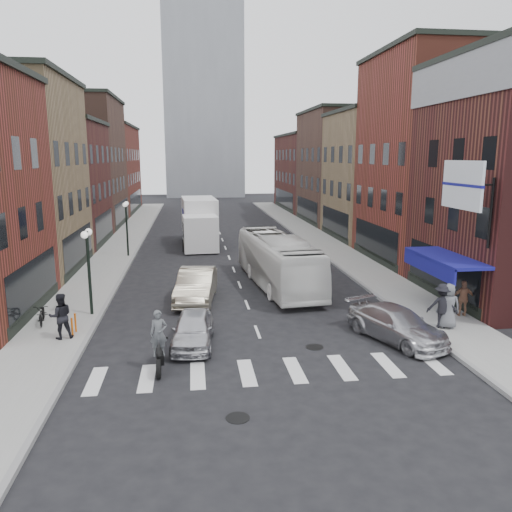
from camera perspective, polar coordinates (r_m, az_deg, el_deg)
The scene contains 30 objects.
ground at distance 20.62m, azimuth 0.54°, elevation -9.61°, with size 160.00×160.00×0.00m, color black.
sidewalk_left at distance 42.12m, azimuth -15.23°, elevation 0.98°, with size 3.00×74.00×0.15m, color gray.
sidewalk_right at distance 43.18m, azimuth 7.72°, elevation 1.53°, with size 3.00×74.00×0.15m, color gray.
curb_left at distance 41.95m, azimuth -13.20°, elevation 0.94°, with size 0.20×74.00×0.16m, color gray.
curb_right at distance 42.83m, azimuth 5.78°, elevation 1.39°, with size 0.20×74.00×0.16m, color gray.
crosswalk_stripes at distance 17.88m, azimuth 1.90°, elevation -13.03°, with size 12.00×2.20×0.01m, color silver.
bldg_left_mid_b at distance 44.85m, azimuth -23.54°, elevation 7.59°, with size 10.30×10.20×10.30m.
bldg_left_far_a at distance 55.46m, azimuth -20.55°, elevation 9.92°, with size 10.30×12.20×13.30m.
bldg_left_far_b at distance 69.19m, azimuth -17.89°, elevation 9.41°, with size 10.30×16.20×11.30m.
bldg_right_mid_a at distance 37.48m, azimuth 21.08°, elevation 10.28°, with size 10.30×10.20×14.30m.
bldg_right_mid_b at distance 46.57m, azimuth 15.09°, elevation 8.86°, with size 10.30×10.20×11.30m.
bldg_right_far_a at distance 56.89m, azimuth 10.87°, elevation 9.94°, with size 10.30×12.20×12.30m.
bldg_right_far_b at distance 70.35m, azimuth 7.26°, elevation 9.47°, with size 10.30×16.20×10.30m.
awning_blue at distance 24.94m, azimuth 20.47°, elevation -0.35°, with size 1.80×5.00×0.78m.
billboard_sign at distance 22.60m, azimuth 22.68°, elevation 7.33°, with size 1.52×3.00×3.70m.
distant_tower at distance 98.68m, azimuth -6.14°, elevation 21.60°, with size 14.00×14.00×50.00m, color #9399A0.
streetlamp_near at distance 23.97m, azimuth -18.64°, elevation 0.02°, with size 0.32×1.22×4.11m.
streetlamp_far at distance 37.63m, azimuth -14.60°, elevation 4.19°, with size 0.32×1.22×4.11m.
bike_rack at distance 22.04m, azimuth -20.10°, elevation -7.41°, with size 0.08×0.68×0.80m.
box_truck at distance 41.89m, azimuth -6.47°, elevation 3.80°, with size 3.06×9.01×3.86m.
motorcycle_rider at distance 17.92m, azimuth -11.01°, elevation -9.65°, with size 0.63×2.14×2.18m.
transit_bus at distance 28.60m, azimuth 2.47°, elevation -0.55°, with size 2.49×10.62×2.96m, color silver.
sedan_left_near at distance 20.06m, azimuth -7.22°, elevation -8.29°, with size 1.57×3.90×1.33m, color silver.
sedan_left_far at distance 25.91m, azimuth -6.83°, elevation -3.35°, with size 1.77×5.06×1.67m, color #BFB49B.
curb_car at distance 21.18m, azimuth 15.77°, elevation -7.53°, with size 1.90×4.68×1.36m, color #B9B9BE.
parked_bicycle at distance 23.96m, azimuth -23.24°, elevation -6.04°, with size 0.59×1.70×0.89m, color black.
ped_left_solo at distance 21.58m, azimuth -21.43°, elevation -6.41°, with size 0.91×0.52×1.87m, color black.
ped_right_a at distance 22.79m, azimuth 20.52°, elevation -5.35°, with size 1.24×0.62×1.93m, color black.
ped_right_b at distance 24.80m, azimuth 22.63°, elevation -4.48°, with size 0.98×0.49×1.67m, color #98684D.
ped_right_c at distance 22.82m, azimuth 21.13°, elevation -5.34°, with size 0.95×0.62×1.95m, color slate.
Camera 1 is at (-2.66, -19.06, 7.39)m, focal length 35.00 mm.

